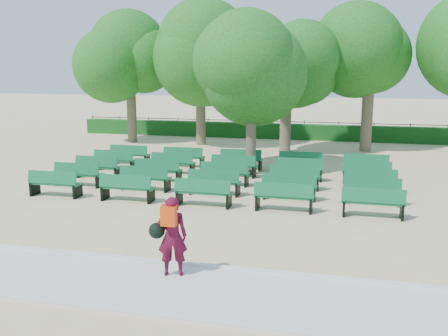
{
  "coord_description": "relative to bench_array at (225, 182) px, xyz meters",
  "views": [
    {
      "loc": [
        3.42,
        -15.7,
        4.1
      ],
      "look_at": [
        -0.19,
        -1.0,
        1.1
      ],
      "focal_mm": 40.0,
      "sensor_mm": 36.0,
      "label": 1
    }
  ],
  "objects": [
    {
      "name": "paving",
      "position": [
        0.73,
        -8.76,
        -0.06
      ],
      "size": [
        30.0,
        2.2,
        0.06
      ],
      "primitive_type": "cube",
      "color": "silver",
      "rests_on": "ground"
    },
    {
      "name": "tree_among",
      "position": [
        0.55,
        2.07,
        3.91
      ],
      "size": [
        4.4,
        4.4,
        5.99
      ],
      "color": "brown",
      "rests_on": "ground"
    },
    {
      "name": "person",
      "position": [
        0.9,
        -8.2,
        0.81
      ],
      "size": [
        0.8,
        0.54,
        1.62
      ],
      "rotation": [
        0.0,
        0.0,
        3.43
      ],
      "color": "#490A1F",
      "rests_on": "ground"
    },
    {
      "name": "curb",
      "position": [
        0.73,
        -7.61,
        -0.04
      ],
      "size": [
        30.0,
        0.12,
        0.1
      ],
      "primitive_type": "cube",
      "color": "silver",
      "rests_on": "ground"
    },
    {
      "name": "bench_array",
      "position": [
        0.0,
        0.0,
        0.0
      ],
      "size": [
        1.76,
        0.65,
        1.09
      ],
      "rotation": [
        0.0,
        0.0,
        0.07
      ],
      "color": "#105F35",
      "rests_on": "ground"
    },
    {
      "name": "fence",
      "position": [
        0.73,
        13.04,
        -0.09
      ],
      "size": [
        26.0,
        0.1,
        1.02
      ],
      "primitive_type": null,
      "color": "black",
      "rests_on": "ground"
    },
    {
      "name": "ground",
      "position": [
        0.73,
        -1.36,
        -0.09
      ],
      "size": [
        120.0,
        120.0,
        0.0
      ],
      "primitive_type": "plane",
      "color": "#CAB186"
    },
    {
      "name": "tree_line",
      "position": [
        0.73,
        8.64,
        -0.09
      ],
      "size": [
        21.8,
        6.8,
        7.04
      ],
      "primitive_type": null,
      "color": "#1F661D",
      "rests_on": "ground"
    },
    {
      "name": "hedge",
      "position": [
        0.73,
        12.64,
        0.36
      ],
      "size": [
        26.0,
        0.7,
        0.9
      ],
      "primitive_type": "cube",
      "color": "#144E18",
      "rests_on": "ground"
    }
  ]
}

